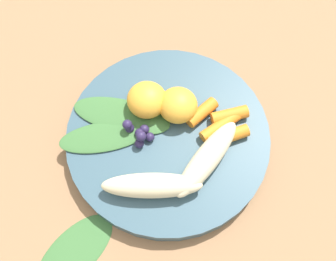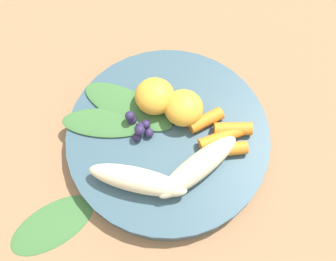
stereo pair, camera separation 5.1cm
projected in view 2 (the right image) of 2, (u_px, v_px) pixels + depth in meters
The scene contains 14 objects.
ground_plane at pixel (168, 140), 0.54m from camera, with size 2.40×2.40×0.00m, color #99704C.
bowl at pixel (168, 137), 0.53m from camera, with size 0.28×0.28×0.02m, color #385666.
banana_peeled_left at pixel (198, 166), 0.48m from camera, with size 0.13×0.03×0.03m, color beige.
banana_peeled_right at pixel (138, 180), 0.47m from camera, with size 0.13×0.03×0.03m, color beige.
orange_segment_near at pixel (155, 96), 0.52m from camera, with size 0.05×0.05×0.04m, color #F4A833.
orange_segment_far at pixel (184, 108), 0.51m from camera, with size 0.05×0.05×0.04m, color #F4A833.
carrot_front at pixel (227, 147), 0.50m from camera, with size 0.02×0.02×0.06m, color orange.
carrot_mid_left at pixel (222, 137), 0.50m from camera, with size 0.02×0.02×0.06m, color orange.
carrot_mid_right at pixel (233, 129), 0.51m from camera, with size 0.02×0.02×0.05m, color orange.
carrot_rear at pixel (206, 120), 0.51m from camera, with size 0.02×0.02×0.05m, color orange.
blueberry_pile at pixel (139, 127), 0.51m from camera, with size 0.04×0.03×0.03m.
kale_leaf_left at pixel (128, 106), 0.53m from camera, with size 0.14×0.05×0.01m, color #3D7038.
kale_leaf_right at pixel (106, 123), 0.52m from camera, with size 0.12×0.04×0.01m, color #3D7038.
kale_leaf_stray at pixel (52, 225), 0.49m from camera, with size 0.11×0.06×0.01m, color #3D7038.
Camera 2 is at (-0.07, 0.20, 0.49)m, focal length 40.62 mm.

